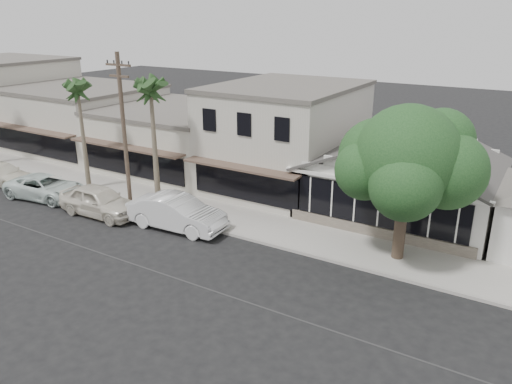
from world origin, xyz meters
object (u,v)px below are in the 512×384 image
Objects in this scene: car_2 at (46,187)px; car_3 at (2,174)px; car_1 at (177,213)px; shade_tree at (407,160)px; car_0 at (100,201)px; utility_pole at (124,129)px.

car_2 is 5.01m from car_3.
car_1 is 12.10m from shade_tree.
shade_tree reaches higher than car_3.
car_1 is (5.00, 0.82, 0.04)m from car_0.
car_0 is 0.96× the size of car_2.
car_0 is 5.00m from car_2.
car_1 is 10.02m from car_2.
shade_tree is at bearing 6.56° from utility_pole.
car_3 is at bearing 85.99° from car_0.
utility_pole is at bearing -82.03° from car_2.
utility_pole is 1.70× the size of car_2.
car_1 is at bearing -81.81° from car_0.
car_0 is 1.06× the size of car_3.
utility_pole is 1.64× the size of car_1.
utility_pole is 15.62m from shade_tree.
car_2 is (-5.00, 0.18, -0.13)m from car_0.
utility_pole is 1.23× the size of shade_tree.
shade_tree is (11.11, 2.74, 3.92)m from car_1.
car_0 reaches higher than car_2.
utility_pole is 1.87× the size of car_3.
car_0 is at bearing -108.53° from utility_pole.
utility_pole reaches higher than car_3.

